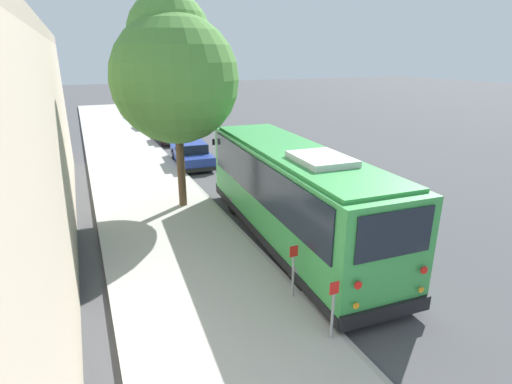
{
  "coord_description": "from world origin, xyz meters",
  "views": [
    {
      "loc": [
        -12.06,
        6.26,
        5.89
      ],
      "look_at": [
        0.08,
        0.89,
        1.3
      ],
      "focal_mm": 28.0,
      "sensor_mm": 36.0,
      "label": 1
    }
  ],
  "objects": [
    {
      "name": "parked_sedan_blue",
      "position": [
        9.35,
        0.74,
        0.61
      ],
      "size": [
        4.62,
        1.95,
        1.32
      ],
      "rotation": [
        0.0,
        0.0,
        -0.06
      ],
      "color": "navy",
      "rests_on": "ground"
    },
    {
      "name": "parked_sedan_white",
      "position": [
        22.02,
        0.66,
        0.59
      ],
      "size": [
        4.73,
        1.92,
        1.27
      ],
      "rotation": [
        0.0,
        0.0,
        0.07
      ],
      "color": "silver",
      "rests_on": "ground"
    },
    {
      "name": "parked_sedan_silver",
      "position": [
        28.41,
        0.6,
        0.59
      ],
      "size": [
        4.51,
        1.87,
        1.27
      ],
      "rotation": [
        0.0,
        0.0,
        0.05
      ],
      "color": "#A8AAAF",
      "rests_on": "ground"
    },
    {
      "name": "parked_sedan_maroon",
      "position": [
        16.23,
        0.38,
        0.6
      ],
      "size": [
        4.28,
        1.97,
        1.3
      ],
      "rotation": [
        0.0,
        0.0,
        -0.08
      ],
      "color": "maroon",
      "rests_on": "ground"
    },
    {
      "name": "shuttle_bus",
      "position": [
        -1.43,
        0.29,
        1.76
      ],
      "size": [
        10.13,
        2.98,
        3.29
      ],
      "rotation": [
        0.0,
        0.0,
        -0.06
      ],
      "color": "green",
      "rests_on": "ground"
    },
    {
      "name": "ground_plane",
      "position": [
        0.0,
        0.0,
        0.0
      ],
      "size": [
        160.0,
        160.0,
        0.0
      ],
      "primitive_type": "plane",
      "color": "#474749"
    },
    {
      "name": "lane_stripe_mid",
      "position": [
        -2.42,
        -2.86,
        0.0
      ],
      "size": [
        2.4,
        0.14,
        0.01
      ],
      "primitive_type": "cube",
      "color": "silver",
      "rests_on": "ground"
    },
    {
      "name": "sign_post_far",
      "position": [
        -4.55,
        1.94,
        0.87
      ],
      "size": [
        0.06,
        0.22,
        1.39
      ],
      "color": "gray",
      "rests_on": "sidewalk_slab"
    },
    {
      "name": "curb_strip",
      "position": [
        0.0,
        1.67,
        0.07
      ],
      "size": [
        80.0,
        0.14,
        0.15
      ],
      "primitive_type": "cube",
      "color": "#9D9A94",
      "rests_on": "ground"
    },
    {
      "name": "street_tree",
      "position": [
        3.02,
        2.85,
        5.35
      ],
      "size": [
        4.67,
        4.67,
        7.91
      ],
      "color": "brown",
      "rests_on": "sidewalk_slab"
    },
    {
      "name": "sign_post_near",
      "position": [
        -6.26,
        1.94,
        0.85
      ],
      "size": [
        0.06,
        0.22,
        1.36
      ],
      "color": "gray",
      "rests_on": "sidewalk_slab"
    },
    {
      "name": "lane_stripe_ahead",
      "position": [
        3.58,
        -2.86,
        0.0
      ],
      "size": [
        2.4,
        0.14,
        0.01
      ],
      "primitive_type": "cube",
      "color": "silver",
      "rests_on": "ground"
    },
    {
      "name": "sidewalk_slab",
      "position": [
        0.0,
        3.95,
        0.07
      ],
      "size": [
        80.0,
        4.42,
        0.15
      ],
      "primitive_type": "cube",
      "color": "#B2AFA8",
      "rests_on": "ground"
    }
  ]
}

